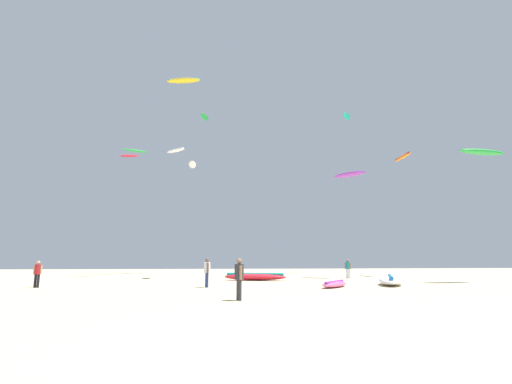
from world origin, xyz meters
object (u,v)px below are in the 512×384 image
Objects in this scene: kite_aloft_3 at (192,165)px; kite_aloft_6 at (176,151)px; kite_aloft_1 at (482,152)px; kite_aloft_7 at (205,117)px; kite_aloft_5 at (347,116)px; person_midground at (348,267)px; kite_grounded_mid at (255,277)px; kite_grounded_near at (335,284)px; kite_aloft_8 at (135,151)px; kite_aloft_9 at (129,156)px; person_left at (207,270)px; kite_aloft_2 at (402,157)px; kite_aloft_4 at (350,174)px; kite_aloft_0 at (183,81)px; person_right at (38,272)px; kite_grounded_far at (391,280)px; person_foreground at (239,276)px.

kite_aloft_6 is at bearing 102.27° from kite_aloft_3.
kite_aloft_1 is 1.53× the size of kite_aloft_7.
kite_aloft_5 is at bearing 35.84° from kite_aloft_3.
person_midground is at bearing -6.37° from kite_aloft_3.
kite_aloft_1 is (17.20, -4.91, 9.60)m from kite_grounded_mid.
kite_grounded_near is at bearing -112.47° from kite_aloft_5.
kite_aloft_8 is 1.05× the size of kite_aloft_9.
kite_grounded_near is 1.28× the size of kite_aloft_9.
kite_aloft_2 is at bearing 22.98° from person_left.
kite_aloft_4 is at bearing 64.45° from kite_grounded_near.
kite_aloft_2 is (16.68, 6.50, 12.22)m from kite_grounded_mid.
kite_aloft_0 is at bearing 140.63° from kite_aloft_1.
kite_aloft_4 is (-7.68, 8.21, -0.16)m from kite_aloft_1.
kite_grounded_mid is at bearing -160.90° from kite_aloft_4.
person_right is 0.38× the size of kite_aloft_1.
kite_aloft_5 is (6.97, 25.80, 21.68)m from kite_grounded_far.
kite_aloft_6 reaches higher than kite_grounded_far.
person_right is at bearing -110.39° from kite_aloft_7.
kite_grounded_near is 9.18m from kite_grounded_mid.
kite_grounded_mid is (-4.00, 8.26, 0.10)m from kite_grounded_near.
person_foreground reaches higher than kite_grounded_near.
kite_aloft_1 is 1.42× the size of kite_aloft_6.
person_right is (-11.62, 8.69, -0.07)m from person_foreground.
kite_aloft_8 reaches higher than person_foreground.
kite_grounded_near is 32.69m from kite_aloft_6.
kite_grounded_near is (6.34, 7.03, -0.81)m from person_foreground.
kite_aloft_6 is (-0.90, 2.34, -8.66)m from kite_aloft_0.
kite_aloft_8 is at bearing 133.00° from kite_grounded_near.
kite_aloft_8 is at bearing -76.38° from person_midground.
kite_aloft_5 is at bearing 9.65° from kite_aloft_0.
kite_grounded_near is 0.98× the size of kite_aloft_4.
kite_aloft_8 is (-6.89, -9.42, -7.58)m from kite_aloft_7.
person_midground is 14.41m from kite_aloft_1.
kite_aloft_3 is at bearing 127.28° from kite_grounded_near.
person_foreground is 0.98× the size of person_left.
person_left is at bearing -79.49° from kite_aloft_6.
person_foreground is 7.98m from person_left.
person_foreground is 38.65m from kite_aloft_7.
kite_aloft_1 is 1.29× the size of kite_aloft_4.
person_midground is at bearing 138.34° from kite_aloft_1.
kite_grounded_far is at bearing -6.99° from person_left.
person_left is 1.10× the size of person_right.
kite_aloft_7 is at bearing 108.55° from kite_grounded_near.
person_midground is at bearing -34.74° from kite_aloft_9.
kite_aloft_8 is (-7.93, 16.01, 11.89)m from person_left.
kite_aloft_2 reaches higher than person_foreground.
kite_grounded_mid is 2.02× the size of kite_aloft_3.
kite_aloft_7 is (-1.05, 25.44, 19.47)m from person_left.
person_left reaches higher than kite_grounded_far.
kite_aloft_3 is 17.04m from kite_aloft_7.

